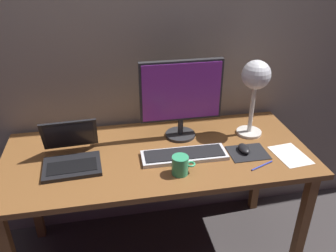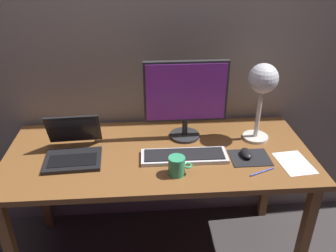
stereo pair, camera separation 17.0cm
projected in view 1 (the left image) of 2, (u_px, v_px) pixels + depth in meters
ground_plane at (159, 252)px, 2.18m from camera, size 4.80×4.80×0.00m
back_wall at (144, 28)px, 1.91m from camera, size 4.80×0.06×2.60m
desk at (158, 165)px, 1.86m from camera, size 1.60×0.70×0.74m
monitor at (181, 95)px, 1.86m from camera, size 0.45×0.17×0.44m
keyboard_main at (184, 155)px, 1.78m from camera, size 0.44×0.14×0.03m
laptop at (71, 151)px, 1.73m from camera, size 0.29×0.30×0.21m
desk_lamp at (255, 81)px, 1.85m from camera, size 0.16×0.16×0.43m
mousepad at (248, 153)px, 1.82m from camera, size 0.20×0.16×0.00m
mouse at (244, 149)px, 1.82m from camera, size 0.06×0.10×0.03m
coffee_mug at (181, 165)px, 1.64m from camera, size 0.11×0.08×0.09m
paper_sheet_by_keyboard at (290, 155)px, 1.80m from camera, size 0.17×0.22×0.00m
pen at (262, 166)px, 1.71m from camera, size 0.13×0.06×0.01m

